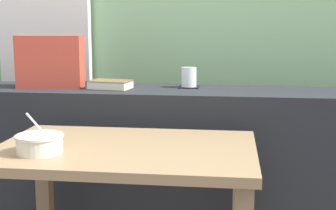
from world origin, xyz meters
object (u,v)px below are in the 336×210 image
object	(u,v)px
coaster_square	(189,87)
closed_book	(110,85)
breakfast_table	(126,177)
throw_pillow	(51,61)
soup_bowl	(40,143)
juice_glass	(189,78)

from	to	relation	value
coaster_square	closed_book	bearing A→B (deg)	-166.01
breakfast_table	throw_pillow	xyz separation A→B (m)	(-0.51, 0.61, 0.38)
throw_pillow	soup_bowl	world-z (taller)	throw_pillow
soup_bowl	juice_glass	bearing A→B (deg)	60.91
coaster_square	closed_book	size ratio (longest dim) A/B	0.45
soup_bowl	closed_book	bearing A→B (deg)	84.22
breakfast_table	coaster_square	xyz separation A→B (m)	(0.17, 0.69, 0.25)
soup_bowl	breakfast_table	bearing A→B (deg)	24.74
juice_glass	closed_book	distance (m)	0.39
throw_pillow	closed_book	bearing A→B (deg)	-3.48
breakfast_table	closed_book	distance (m)	0.69
breakfast_table	coaster_square	world-z (taller)	coaster_square
coaster_square	juice_glass	size ratio (longest dim) A/B	1.03
coaster_square	juice_glass	world-z (taller)	juice_glass
juice_glass	closed_book	xyz separation A→B (m)	(-0.38, -0.10, -0.03)
soup_bowl	throw_pillow	bearing A→B (deg)	107.39
breakfast_table	juice_glass	size ratio (longest dim) A/B	9.92
breakfast_table	throw_pillow	world-z (taller)	throw_pillow
breakfast_table	throw_pillow	bearing A→B (deg)	129.93
juice_glass	soup_bowl	bearing A→B (deg)	-119.09
coaster_square	soup_bowl	distance (m)	0.94
juice_glass	coaster_square	bearing A→B (deg)	0.00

